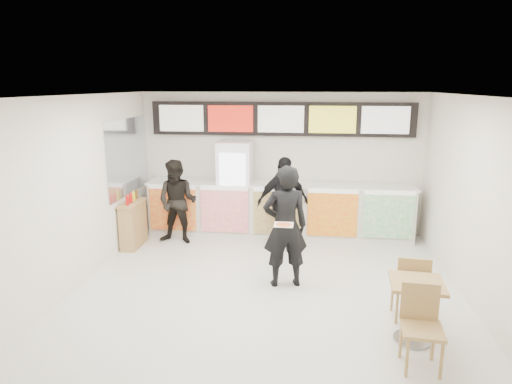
% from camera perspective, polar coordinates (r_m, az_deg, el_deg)
% --- Properties ---
extents(floor, '(7.00, 7.00, 0.00)m').
position_cam_1_polar(floor, '(6.98, 0.97, -13.58)').
color(floor, beige).
rests_on(floor, ground).
extents(ceiling, '(7.00, 7.00, 0.00)m').
position_cam_1_polar(ceiling, '(6.22, 1.07, 11.88)').
color(ceiling, white).
rests_on(ceiling, wall_back).
extents(wall_back, '(6.00, 0.00, 6.00)m').
position_cam_1_polar(wall_back, '(9.85, 3.11, 3.63)').
color(wall_back, silver).
rests_on(wall_back, floor).
extents(wall_left, '(0.00, 7.00, 7.00)m').
position_cam_1_polar(wall_left, '(7.36, -22.89, -0.75)').
color(wall_left, silver).
rests_on(wall_left, floor).
extents(wall_right, '(0.00, 7.00, 7.00)m').
position_cam_1_polar(wall_right, '(6.83, 26.94, -2.19)').
color(wall_right, silver).
rests_on(wall_right, floor).
extents(service_counter, '(5.56, 0.77, 1.14)m').
position_cam_1_polar(service_counter, '(9.65, 2.87, -2.21)').
color(service_counter, silver).
rests_on(service_counter, floor).
extents(menu_board, '(5.50, 0.14, 0.70)m').
position_cam_1_polar(menu_board, '(9.65, 3.14, 9.11)').
color(menu_board, black).
rests_on(menu_board, wall_back).
extents(drinks_fridge, '(0.70, 0.67, 2.00)m').
position_cam_1_polar(drinks_fridge, '(9.67, -2.62, 0.44)').
color(drinks_fridge, white).
rests_on(drinks_fridge, floor).
extents(mirror_panel, '(0.01, 2.00, 1.50)m').
position_cam_1_polar(mirror_panel, '(9.47, -15.73, 4.29)').
color(mirror_panel, '#B2B7BF').
rests_on(mirror_panel, wall_left).
extents(customer_main, '(0.81, 0.63, 1.96)m').
position_cam_1_polar(customer_main, '(7.19, 3.68, -4.33)').
color(customer_main, black).
rests_on(customer_main, floor).
extents(customer_left, '(0.88, 0.71, 1.70)m').
position_cam_1_polar(customer_left, '(9.29, -9.80, -1.23)').
color(customer_left, black).
rests_on(customer_left, floor).
extents(customer_mid, '(1.14, 0.86, 1.80)m').
position_cam_1_polar(customer_mid, '(8.94, 3.38, -1.30)').
color(customer_mid, black).
rests_on(customer_mid, floor).
extents(pizza_slice, '(0.36, 0.36, 0.02)m').
position_cam_1_polar(pizza_slice, '(6.71, 3.48, -4.04)').
color(pizza_slice, beige).
rests_on(pizza_slice, customer_main).
extents(cafe_table, '(0.69, 1.66, 0.95)m').
position_cam_1_polar(cafe_table, '(6.12, 19.33, -12.62)').
color(cafe_table, tan).
rests_on(cafe_table, floor).
extents(condiment_ledge, '(0.33, 0.81, 1.08)m').
position_cam_1_polar(condiment_ledge, '(9.37, -15.10, -3.86)').
color(condiment_ledge, tan).
rests_on(condiment_ledge, floor).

